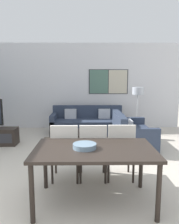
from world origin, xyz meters
TOP-DOWN VIEW (x-y plane):
  - wall_back at (0.03, 5.15)m, footprint 7.00×0.09m
  - area_rug at (0.40, 3.05)m, footprint 2.46×1.68m
  - sofa_main at (0.40, 4.44)m, footprint 2.19×0.87m
  - sofa_side at (1.45, 3.06)m, footprint 0.87×1.46m
  - coffee_table at (0.40, 3.05)m, footprint 0.86×0.86m
  - dining_table at (0.48, 0.57)m, footprint 1.58×0.94m
  - dining_chair_left at (0.03, 1.22)m, footprint 0.46×0.46m
  - dining_chair_centre at (0.48, 1.22)m, footprint 0.46×0.46m
  - dining_chair_right at (0.92, 1.24)m, footprint 0.46×0.46m
  - fruit_bowl at (0.35, 0.56)m, footprint 0.31×0.31m
  - floor_lamp at (1.89, 4.26)m, footprint 0.33×0.33m

SIDE VIEW (x-z plane):
  - area_rug at x=0.40m, z-range 0.00..0.01m
  - coffee_table at x=0.40m, z-range 0.09..0.45m
  - sofa_main at x=0.40m, z-range -0.13..0.68m
  - sofa_side at x=1.45m, z-range -0.13..0.68m
  - dining_chair_left at x=0.03m, z-range 0.05..1.00m
  - dining_chair_centre at x=0.48m, z-range 0.05..1.00m
  - dining_chair_right at x=0.92m, z-range 0.05..1.00m
  - dining_table at x=0.48m, z-range 0.31..1.07m
  - fruit_bowl at x=0.35m, z-range 0.77..0.84m
  - floor_lamp at x=1.89m, z-range 0.48..1.88m
  - wall_back at x=0.03m, z-range 0.00..2.80m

